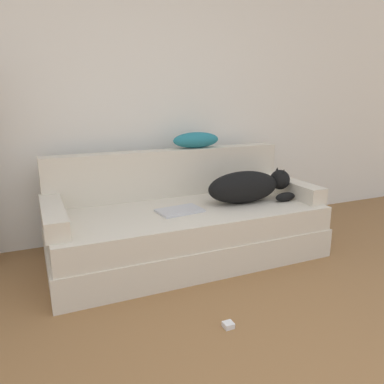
{
  "coord_description": "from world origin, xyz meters",
  "views": [
    {
      "loc": [
        -0.98,
        -0.6,
        1.29
      ],
      "look_at": [
        0.14,
        1.93,
        0.57
      ],
      "focal_mm": 35.0,
      "sensor_mm": 36.0,
      "label": 1
    }
  ],
  "objects_px": {
    "dog": "(248,186)",
    "laptop": "(180,211)",
    "throw_pillow": "(196,140)",
    "power_adapter": "(228,325)",
    "couch": "(187,233)"
  },
  "relations": [
    {
      "from": "dog",
      "to": "power_adapter",
      "type": "bearing_deg",
      "value": -126.63
    },
    {
      "from": "couch",
      "to": "laptop",
      "type": "height_order",
      "value": "laptop"
    },
    {
      "from": "dog",
      "to": "power_adapter",
      "type": "relative_size",
      "value": 13.38
    },
    {
      "from": "throw_pillow",
      "to": "power_adapter",
      "type": "bearing_deg",
      "value": -107.14
    },
    {
      "from": "couch",
      "to": "throw_pillow",
      "type": "height_order",
      "value": "throw_pillow"
    },
    {
      "from": "couch",
      "to": "dog",
      "type": "xyz_separation_m",
      "value": [
        0.53,
        -0.06,
        0.35
      ]
    },
    {
      "from": "laptop",
      "to": "throw_pillow",
      "type": "xyz_separation_m",
      "value": [
        0.37,
        0.51,
        0.47
      ]
    },
    {
      "from": "couch",
      "to": "laptop",
      "type": "distance_m",
      "value": 0.26
    },
    {
      "from": "dog",
      "to": "couch",
      "type": "bearing_deg",
      "value": 173.88
    },
    {
      "from": "laptop",
      "to": "power_adapter",
      "type": "distance_m",
      "value": 1.01
    },
    {
      "from": "couch",
      "to": "dog",
      "type": "relative_size",
      "value": 2.81
    },
    {
      "from": "dog",
      "to": "laptop",
      "type": "height_order",
      "value": "dog"
    },
    {
      "from": "dog",
      "to": "power_adapter",
      "type": "distance_m",
      "value": 1.29
    },
    {
      "from": "throw_pillow",
      "to": "power_adapter",
      "type": "height_order",
      "value": "throw_pillow"
    },
    {
      "from": "laptop",
      "to": "throw_pillow",
      "type": "relative_size",
      "value": 0.83
    }
  ]
}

